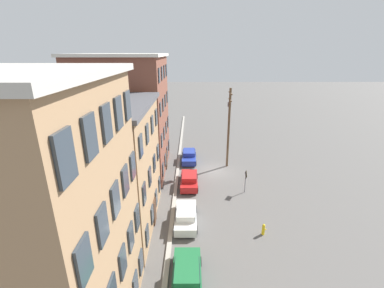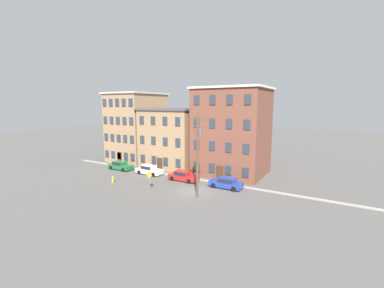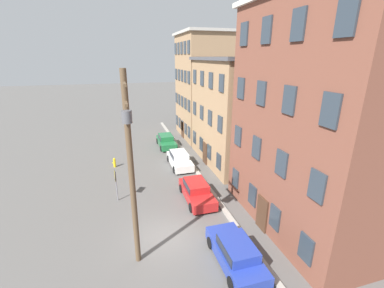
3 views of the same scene
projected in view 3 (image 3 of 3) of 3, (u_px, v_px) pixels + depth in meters
name	position (u px, v px, depth m)	size (l,w,h in m)	color
ground_plane	(166.00, 237.00, 15.61)	(200.00, 200.00, 0.00)	#565451
kerb_strip	(234.00, 223.00, 16.77)	(56.00, 0.36, 0.16)	#9E998E
apartment_corner	(219.00, 86.00, 34.17)	(8.75, 10.46, 13.35)	#9E7A56
apartment_midblock	(257.00, 110.00, 26.22)	(10.39, 11.60, 10.40)	#9E7A56
apartment_far	(338.00, 119.00, 15.36)	(10.95, 9.55, 13.72)	brown
car_green	(166.00, 140.00, 31.17)	(4.40, 1.92, 1.43)	#1E6638
car_white	(179.00, 159.00, 25.57)	(4.40, 1.92, 1.43)	silver
car_red	(197.00, 190.00, 19.51)	(4.40, 1.92, 1.43)	#B21E1E
car_blue	(236.00, 252.00, 13.33)	(4.40, 1.92, 1.43)	#233899
caution_sign	(116.00, 180.00, 19.03)	(1.00, 0.08, 2.55)	slate
utility_pole	(131.00, 165.00, 12.02)	(2.40, 0.44, 9.95)	brown
fire_hydrant	(114.00, 162.00, 25.37)	(0.24, 0.34, 0.96)	yellow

